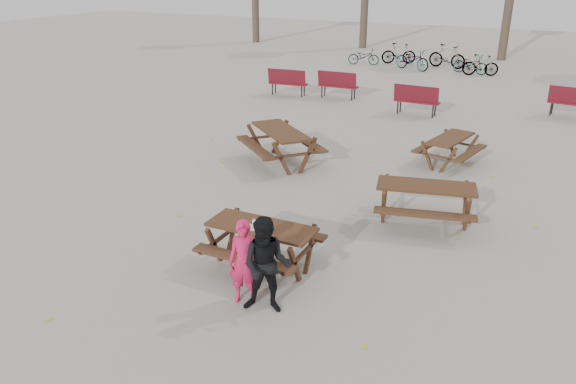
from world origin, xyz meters
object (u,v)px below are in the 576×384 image
at_px(picnic_table_east, 425,204).
at_px(picnic_table_north, 281,147).
at_px(food_tray, 251,228).
at_px(adult, 267,266).
at_px(picnic_table_far, 449,151).
at_px(main_picnic_table, 262,236).
at_px(child, 245,262).
at_px(soda_bottle, 254,225).

height_order(picnic_table_east, picnic_table_north, picnic_table_north).
bearing_deg(picnic_table_east, food_tray, -137.71).
relative_size(food_tray, picnic_table_north, 0.09).
bearing_deg(adult, picnic_table_far, 65.27).
distance_m(main_picnic_table, picnic_table_north, 5.28).
bearing_deg(picnic_table_far, adult, -175.66).
bearing_deg(picnic_table_north, picnic_table_east, 15.12).
bearing_deg(picnic_table_far, child, -178.67).
bearing_deg(adult, child, 154.40).
height_order(child, adult, adult).
distance_m(food_tray, picnic_table_far, 7.12).
xyz_separation_m(main_picnic_table, adult, (0.68, -1.09, 0.16)).
height_order(child, picnic_table_far, child).
bearing_deg(main_picnic_table, picnic_table_north, 113.29).
xyz_separation_m(main_picnic_table, soda_bottle, (-0.04, -0.16, 0.26)).
xyz_separation_m(soda_bottle, picnic_table_north, (-2.04, 5.01, -0.40)).
distance_m(soda_bottle, child, 0.94).
bearing_deg(food_tray, soda_bottle, 24.54).
distance_m(main_picnic_table, adult, 1.30).
distance_m(main_picnic_table, child, 1.07).
relative_size(soda_bottle, picnic_table_far, 0.10).
bearing_deg(adult, picnic_table_east, 54.54).
bearing_deg(picnic_table_far, food_tray, 177.11).
distance_m(child, picnic_table_east, 4.33).
distance_m(adult, picnic_table_east, 4.25).
relative_size(child, picnic_table_far, 0.81).
xyz_separation_m(child, picnic_table_east, (1.77, 3.94, -0.27)).
xyz_separation_m(picnic_table_east, picnic_table_far, (-0.26, 3.75, -0.05)).
xyz_separation_m(food_tray, picnic_table_north, (-1.99, 5.03, -0.35)).
bearing_deg(soda_bottle, food_tray, -155.46).
relative_size(soda_bottle, picnic_table_north, 0.08).
bearing_deg(picnic_table_north, soda_bottle, -27.61).
bearing_deg(main_picnic_table, picnic_table_far, 75.00).
relative_size(food_tray, picnic_table_east, 0.10).
bearing_deg(adult, picnic_table_north, 98.36).
relative_size(food_tray, child, 0.13).
relative_size(adult, picnic_table_east, 0.80).
distance_m(soda_bottle, picnic_table_north, 5.42).
height_order(main_picnic_table, adult, adult).
bearing_deg(picnic_table_far, soda_bottle, 177.46).
distance_m(main_picnic_table, picnic_table_far, 6.90).
bearing_deg(soda_bottle, child, -69.93).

